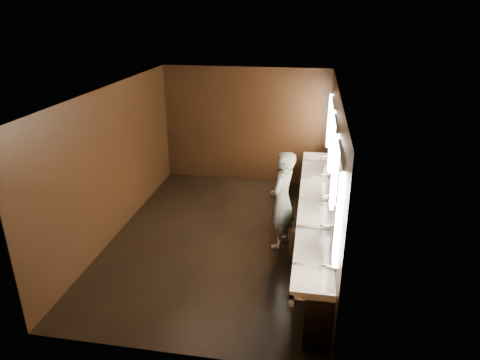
% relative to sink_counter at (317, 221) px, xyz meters
% --- Properties ---
extents(floor, '(6.00, 6.00, 0.00)m').
position_rel_sink_counter_xyz_m(floor, '(-1.79, 0.00, -0.50)').
color(floor, black).
rests_on(floor, ground).
extents(ceiling, '(4.00, 6.00, 0.02)m').
position_rel_sink_counter_xyz_m(ceiling, '(-1.79, 0.00, 2.30)').
color(ceiling, '#2D2D2B').
rests_on(ceiling, wall_back).
extents(wall_back, '(4.00, 0.02, 2.80)m').
position_rel_sink_counter_xyz_m(wall_back, '(-1.79, 3.00, 0.90)').
color(wall_back, black).
rests_on(wall_back, floor).
extents(wall_front, '(4.00, 0.02, 2.80)m').
position_rel_sink_counter_xyz_m(wall_front, '(-1.79, -3.00, 0.90)').
color(wall_front, black).
rests_on(wall_front, floor).
extents(wall_left, '(0.02, 6.00, 2.80)m').
position_rel_sink_counter_xyz_m(wall_left, '(-3.79, 0.00, 0.90)').
color(wall_left, black).
rests_on(wall_left, floor).
extents(wall_right, '(0.02, 6.00, 2.80)m').
position_rel_sink_counter_xyz_m(wall_right, '(0.21, 0.00, 0.90)').
color(wall_right, black).
rests_on(wall_right, floor).
extents(sink_counter, '(0.55, 5.40, 1.01)m').
position_rel_sink_counter_xyz_m(sink_counter, '(0.00, 0.00, 0.00)').
color(sink_counter, black).
rests_on(sink_counter, floor).
extents(mirror_band, '(0.06, 5.03, 1.15)m').
position_rel_sink_counter_xyz_m(mirror_band, '(0.19, -0.00, 1.25)').
color(mirror_band, '#FFE6C6').
rests_on(mirror_band, wall_right).
extents(person, '(0.60, 0.75, 1.81)m').
position_rel_sink_counter_xyz_m(person, '(-0.64, -0.09, 0.41)').
color(person, '#83ADC4').
rests_on(person, floor).
extents(trash_bin, '(0.37, 0.37, 0.54)m').
position_rel_sink_counter_xyz_m(trash_bin, '(-0.22, -0.49, -0.22)').
color(trash_bin, black).
rests_on(trash_bin, floor).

